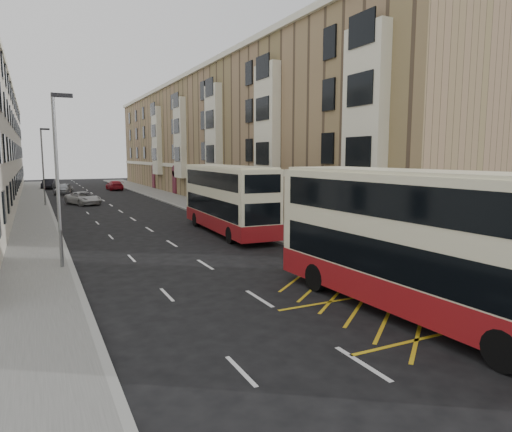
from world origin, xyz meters
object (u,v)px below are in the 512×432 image
pedestrian_far (362,241)px  white_van (83,198)px  street_lamp_near (58,171)px  street_lamp_far (43,162)px  car_red (115,185)px  double_decker_front (418,243)px  litter_bin (511,292)px  double_decker_rear (228,199)px  car_silver (64,189)px  pedestrian_mid (482,261)px  car_dark (49,184)px

pedestrian_far → white_van: bearing=-40.4°
street_lamp_near → street_lamp_far: (0.00, 30.00, 0.00)m
street_lamp_near → car_red: (10.27, 50.34, -3.92)m
pedestrian_far → double_decker_front: bearing=95.2°
street_lamp_far → white_van: size_ratio=1.59×
street_lamp_far → car_red: 23.12m
litter_bin → white_van: (-10.03, 42.89, 0.08)m
double_decker_rear → car_silver: size_ratio=2.63×
white_van → pedestrian_far: bearing=-94.0°
street_lamp_near → litter_bin: size_ratio=8.87×
double_decker_rear → car_red: double_decker_rear is taller
street_lamp_near → car_red: size_ratio=1.61×
street_lamp_near → car_silver: size_ratio=1.79×
street_lamp_far → pedestrian_mid: size_ratio=4.81×
double_decker_front → pedestrian_mid: 5.85m
street_lamp_near → white_van: (3.75, 30.01, -3.94)m
pedestrian_far → double_decker_rear: bearing=-39.3°
street_lamp_far → car_dark: 27.77m
double_decker_front → white_van: double_decker_front is taller
double_decker_rear → car_dark: (-9.73, 51.43, -1.58)m
pedestrian_far → car_dark: size_ratio=0.32×
street_lamp_near → litter_bin: (13.78, -12.88, -4.02)m
car_red → car_silver: bearing=31.1°
double_decker_front → pedestrian_far: size_ratio=8.03×
litter_bin → street_lamp_near: bearing=136.9°
litter_bin → car_silver: car_silver is taller
litter_bin → pedestrian_far: 8.71m
pedestrian_mid → car_silver: 57.09m
pedestrian_mid → car_silver: bearing=110.8°
double_decker_front → car_red: 62.30m
street_lamp_far → white_van: bearing=0.2°
car_silver → car_red: size_ratio=0.90×
street_lamp_far → white_van: 5.43m
car_silver → white_van: bearing=-68.5°
double_decker_front → pedestrian_mid: (5.40, 1.68, -1.50)m
street_lamp_near → pedestrian_far: bearing=-16.3°
car_dark → street_lamp_near: bearing=-80.4°
car_red → double_decker_front: bearing=87.8°
double_decker_rear → car_red: (-0.63, 44.30, -1.65)m
pedestrian_far → car_silver: 50.86m
double_decker_rear → white_van: bearing=108.9°
double_decker_front → pedestrian_far: 8.86m
double_decker_front → car_silver: bearing=94.7°
litter_bin → car_dark: car_dark is taller
street_lamp_far → double_decker_rear: size_ratio=0.68×
double_decker_front → car_dark: (-9.10, 69.41, -1.69)m
street_lamp_near → double_decker_front: bearing=-49.3°
white_van → car_silver: 15.36m
pedestrian_mid → white_van: (-11.92, 40.27, -0.28)m
street_lamp_near → pedestrian_mid: street_lamp_near is taller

